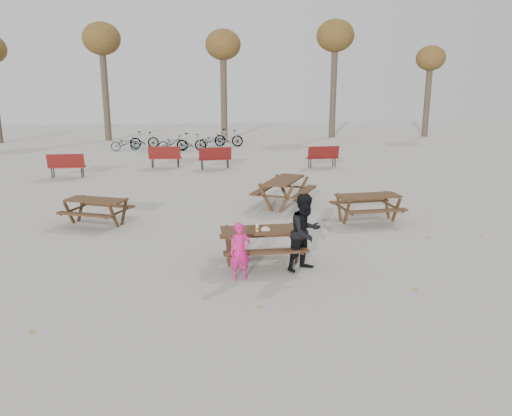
{
  "coord_description": "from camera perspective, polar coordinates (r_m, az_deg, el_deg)",
  "views": [
    {
      "loc": [
        -1.56,
        -10.38,
        3.89
      ],
      "look_at": [
        0.0,
        1.0,
        1.0
      ],
      "focal_mm": 35.0,
      "sensor_mm": 36.0,
      "label": 1
    }
  ],
  "objects": [
    {
      "name": "fallen_leaves",
      "position": [
        13.61,
        1.23,
        -2.48
      ],
      "size": [
        11.0,
        11.0,
        0.01
      ],
      "primitive_type": null,
      "color": "#B1792A",
      "rests_on": "ground"
    },
    {
      "name": "food_tray",
      "position": [
        10.85,
        1.09,
        -2.47
      ],
      "size": [
        0.18,
        0.11,
        0.03
      ],
      "primitive_type": "cube",
      "color": "white",
      "rests_on": "main_picnic_table"
    },
    {
      "name": "picnic_table_far",
      "position": [
        16.2,
        3.22,
        1.79
      ],
      "size": [
        2.41,
        2.57,
        0.87
      ],
      "primitive_type": null,
      "rotation": [
        0.0,
        0.0,
        1.07
      ],
      "color": "#331D12",
      "rests_on": "ground"
    },
    {
      "name": "adult",
      "position": [
        10.55,
        5.67,
        -2.78
      ],
      "size": [
        1.02,
        0.96,
        1.67
      ],
      "primitive_type": "imported",
      "rotation": [
        0.0,
        0.0,
        0.53
      ],
      "color": "black",
      "rests_on": "ground"
    },
    {
      "name": "park_bench_row",
      "position": [
        23.04,
        -6.9,
        5.59
      ],
      "size": [
        12.92,
        2.6,
        1.03
      ],
      "color": "maroon",
      "rests_on": "ground"
    },
    {
      "name": "ground",
      "position": [
        11.2,
        0.7,
        -6.21
      ],
      "size": [
        80.0,
        80.0,
        0.0
      ],
      "primitive_type": "plane",
      "color": "gray",
      "rests_on": "ground"
    },
    {
      "name": "main_picnic_table",
      "position": [
        11.01,
        0.71,
        -3.35
      ],
      "size": [
        1.8,
        1.45,
        0.78
      ],
      "color": "#331D12",
      "rests_on": "ground"
    },
    {
      "name": "bread_roll",
      "position": [
        10.84,
        1.09,
        -2.26
      ],
      "size": [
        0.14,
        0.06,
        0.05
      ],
      "primitive_type": "ellipsoid",
      "color": "tan",
      "rests_on": "food_tray"
    },
    {
      "name": "child",
      "position": [
        10.07,
        -1.83,
        -5.0
      ],
      "size": [
        0.46,
        0.32,
        1.19
      ],
      "primitive_type": "imported",
      "rotation": [
        0.0,
        0.0,
        0.09
      ],
      "color": "#D51A6F",
      "rests_on": "ground"
    },
    {
      "name": "picnic_table_north",
      "position": [
        14.75,
        -17.73,
        -0.4
      ],
      "size": [
        2.08,
        1.91,
        0.72
      ],
      "primitive_type": null,
      "rotation": [
        0.0,
        0.0,
        -0.41
      ],
      "color": "#331D12",
      "rests_on": "ground"
    },
    {
      "name": "bicycle_row",
      "position": [
        30.71,
        -8.66,
        7.59
      ],
      "size": [
        8.01,
        2.68,
        1.1
      ],
      "color": "black",
      "rests_on": "ground"
    },
    {
      "name": "tree_row",
      "position": [
        35.69,
        -4.03,
        17.77
      ],
      "size": [
        32.17,
        3.52,
        8.26
      ],
      "color": "#382B21",
      "rests_on": "ground"
    },
    {
      "name": "soda_bottle",
      "position": [
        10.75,
        0.13,
        -2.32
      ],
      "size": [
        0.07,
        0.07,
        0.17
      ],
      "color": "silver",
      "rests_on": "main_picnic_table"
    },
    {
      "name": "picnic_table_east",
      "position": [
        14.71,
        12.61,
        -0.01
      ],
      "size": [
        1.89,
        1.57,
        0.77
      ],
      "primitive_type": null,
      "rotation": [
        0.0,
        0.0,
        0.07
      ],
      "color": "#331D12",
      "rests_on": "ground"
    }
  ]
}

